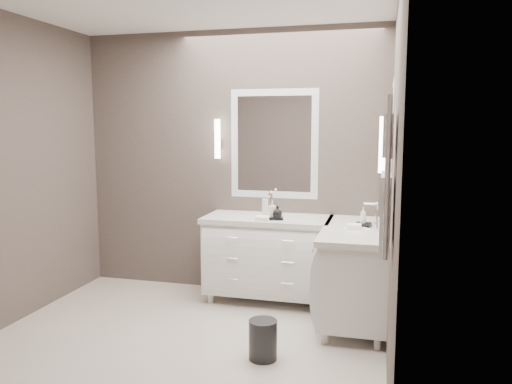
% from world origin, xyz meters
% --- Properties ---
extents(floor, '(3.20, 3.00, 0.01)m').
position_xyz_m(floor, '(0.00, 0.00, -0.01)').
color(floor, beige).
rests_on(floor, ground).
extents(wall_back, '(3.20, 0.01, 2.70)m').
position_xyz_m(wall_back, '(0.00, 1.50, 1.35)').
color(wall_back, '#4B403C').
rests_on(wall_back, floor).
extents(wall_front, '(3.20, 0.01, 2.70)m').
position_xyz_m(wall_front, '(0.00, -1.50, 1.35)').
color(wall_front, '#4B403C').
rests_on(wall_front, floor).
extents(wall_right, '(0.01, 3.00, 2.70)m').
position_xyz_m(wall_right, '(1.60, 0.00, 1.35)').
color(wall_right, '#4B403C').
rests_on(wall_right, floor).
extents(vanity_back, '(1.24, 0.59, 0.97)m').
position_xyz_m(vanity_back, '(0.45, 1.23, 0.49)').
color(vanity_back, white).
rests_on(vanity_back, floor).
extents(vanity_right, '(0.59, 1.24, 0.97)m').
position_xyz_m(vanity_right, '(1.33, 0.90, 0.49)').
color(vanity_right, white).
rests_on(vanity_right, floor).
extents(mirror_back, '(0.90, 0.02, 1.10)m').
position_xyz_m(mirror_back, '(0.45, 1.49, 1.55)').
color(mirror_back, white).
rests_on(mirror_back, wall_back).
extents(mirror_right, '(0.02, 0.90, 1.10)m').
position_xyz_m(mirror_right, '(1.59, 0.80, 1.55)').
color(mirror_right, white).
rests_on(mirror_right, wall_right).
extents(sconce_back, '(0.06, 0.06, 0.40)m').
position_xyz_m(sconce_back, '(-0.13, 1.43, 1.59)').
color(sconce_back, white).
rests_on(sconce_back, wall_back).
extents(sconce_right, '(0.06, 0.06, 0.40)m').
position_xyz_m(sconce_right, '(1.53, 0.22, 1.59)').
color(sconce_right, white).
rests_on(sconce_right, wall_right).
extents(towel_bar_corner, '(0.03, 0.22, 0.30)m').
position_xyz_m(towel_bar_corner, '(1.54, 1.36, 1.12)').
color(towel_bar_corner, white).
rests_on(towel_bar_corner, wall_right).
extents(towel_ladder, '(0.06, 0.58, 0.90)m').
position_xyz_m(towel_ladder, '(1.55, -0.40, 1.39)').
color(towel_ladder, white).
rests_on(towel_ladder, wall_right).
extents(waste_bin, '(0.28, 0.28, 0.30)m').
position_xyz_m(waste_bin, '(0.70, -0.01, 0.15)').
color(waste_bin, black).
rests_on(waste_bin, floor).
extents(amenity_tray_back, '(0.18, 0.15, 0.02)m').
position_xyz_m(amenity_tray_back, '(0.55, 1.11, 0.86)').
color(amenity_tray_back, black).
rests_on(amenity_tray_back, vanity_back).
extents(amenity_tray_right, '(0.15, 0.19, 0.03)m').
position_xyz_m(amenity_tray_right, '(1.37, 0.97, 0.86)').
color(amenity_tray_right, black).
rests_on(amenity_tray_right, vanity_right).
extents(water_bottle, '(0.06, 0.06, 0.18)m').
position_xyz_m(water_bottle, '(0.42, 1.22, 0.94)').
color(water_bottle, silver).
rests_on(water_bottle, vanity_back).
extents(soap_bottle_a, '(0.08, 0.09, 0.15)m').
position_xyz_m(soap_bottle_a, '(0.52, 1.13, 0.95)').
color(soap_bottle_a, white).
rests_on(soap_bottle_a, amenity_tray_back).
extents(soap_bottle_b, '(0.12, 0.12, 0.11)m').
position_xyz_m(soap_bottle_b, '(0.58, 1.08, 0.93)').
color(soap_bottle_b, black).
rests_on(soap_bottle_b, amenity_tray_back).
extents(soap_bottle_c, '(0.07, 0.07, 0.14)m').
position_xyz_m(soap_bottle_c, '(1.37, 0.97, 0.95)').
color(soap_bottle_c, white).
rests_on(soap_bottle_c, amenity_tray_right).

